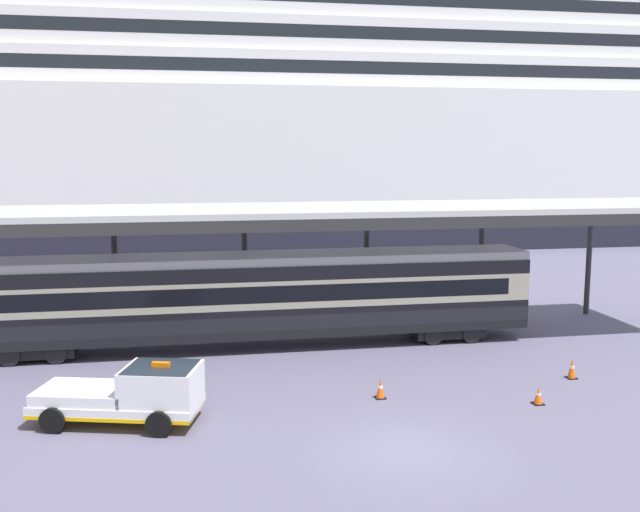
% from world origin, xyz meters
% --- Properties ---
extents(ground_plane, '(400.00, 400.00, 0.00)m').
position_xyz_m(ground_plane, '(0.00, 0.00, 0.00)').
color(ground_plane, slate).
extents(cruise_ship, '(166.73, 29.66, 42.07)m').
position_xyz_m(cruise_ship, '(2.19, 53.40, 14.82)').
color(cruise_ship, black).
rests_on(cruise_ship, ground).
extents(platform_canopy, '(41.98, 6.30, 6.10)m').
position_xyz_m(platform_canopy, '(-3.48, 12.17, 5.83)').
color(platform_canopy, '#B6B6B6').
rests_on(platform_canopy, ground).
extents(train_carriage, '(24.67, 2.81, 4.11)m').
position_xyz_m(train_carriage, '(-3.48, 11.72, 2.31)').
color(train_carriage, black).
rests_on(train_carriage, ground).
extents(service_truck, '(5.55, 3.33, 2.02)m').
position_xyz_m(service_truck, '(-7.90, 3.53, 0.99)').
color(service_truck, white).
rests_on(service_truck, ground).
extents(traffic_cone_near, '(0.36, 0.36, 0.60)m').
position_xyz_m(traffic_cone_near, '(5.54, 2.81, 0.30)').
color(traffic_cone_near, black).
rests_on(traffic_cone_near, ground).
extents(traffic_cone_mid, '(0.36, 0.36, 0.70)m').
position_xyz_m(traffic_cone_mid, '(0.40, 4.34, 0.35)').
color(traffic_cone_mid, black).
rests_on(traffic_cone_mid, ground).
extents(traffic_cone_far, '(0.36, 0.36, 0.77)m').
position_xyz_m(traffic_cone_far, '(8.12, 5.16, 0.38)').
color(traffic_cone_far, black).
rests_on(traffic_cone_far, ground).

